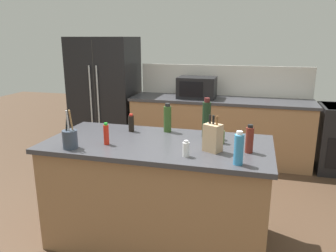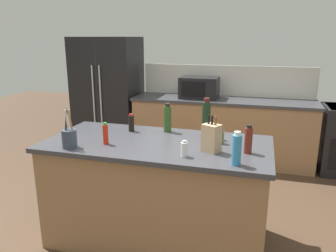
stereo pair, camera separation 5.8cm
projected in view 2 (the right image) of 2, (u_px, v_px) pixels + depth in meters
name	position (u px, v px, depth m)	size (l,w,h in m)	color
ground_plane	(158.00, 237.00, 3.06)	(14.00, 14.00, 0.00)	#473323
back_counter_run	(222.00, 130.00, 4.90)	(2.65, 0.66, 0.94)	#936B47
wall_backsplash	(226.00, 81.00, 5.01)	(2.61, 0.03, 0.46)	beige
kitchen_island	(157.00, 191.00, 2.94)	(1.93, 0.93, 0.94)	#936B47
refrigerator	(108.00, 95.00, 5.33)	(1.00, 0.75, 1.82)	black
microwave	(199.00, 88.00, 4.83)	(0.55, 0.39, 0.31)	black
knife_block	(211.00, 138.00, 2.55)	(0.16, 0.15, 0.29)	tan
utensil_crock	(69.00, 138.00, 2.65)	(0.12, 0.12, 0.32)	#333D4C
spice_jar_oregano	(221.00, 137.00, 2.76)	(0.06, 0.06, 0.12)	#567038
soy_sauce_bottle	(131.00, 123.00, 3.12)	(0.05, 0.05, 0.17)	black
wine_bottle	(206.00, 119.00, 2.91)	(0.08, 0.08, 0.36)	black
hot_sauce_bottle	(106.00, 134.00, 2.74)	(0.05, 0.05, 0.19)	red
salt_shaker	(184.00, 149.00, 2.45)	(0.05, 0.05, 0.13)	silver
olive_oil_bottle	(167.00, 118.00, 3.09)	(0.07, 0.07, 0.27)	#2D4C1E
vinegar_bottle	(248.00, 140.00, 2.52)	(0.06, 0.06, 0.22)	maroon
dish_soap_bottle	(237.00, 149.00, 2.28)	(0.07, 0.07, 0.24)	#3384BC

